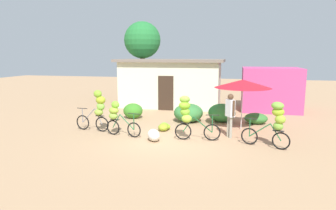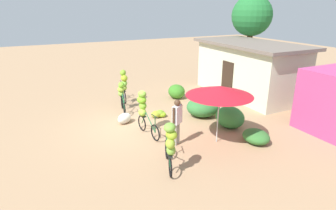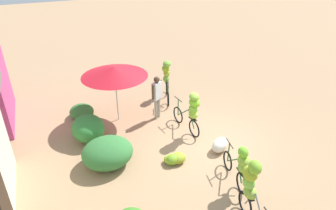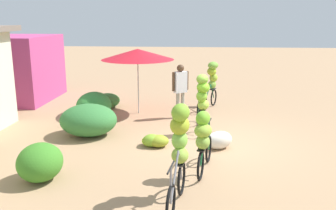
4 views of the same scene
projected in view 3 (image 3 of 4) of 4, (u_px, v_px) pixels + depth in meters
The scene contains 12 objects.
ground_plane at pixel (207, 143), 10.39m from camera, with size 60.00×60.00×0.00m, color tan.
hedge_bush_front_right at pixel (108, 153), 9.22m from camera, with size 1.40×1.55×0.87m, color #337436.
hedge_bush_mid at pixel (88, 128), 10.38m from camera, with size 1.30×1.09×0.88m, color #337F36.
hedge_bush_by_door at pixel (82, 112), 11.76m from camera, with size 1.06×0.91×0.50m, color #347030.
market_umbrella at pixel (114, 71), 10.80m from camera, with size 2.39×2.39×2.16m.
bicycle_leftmost at pixel (252, 187), 7.11m from camera, with size 1.59×0.44×1.75m.
bicycle_near_pile at pixel (241, 164), 8.19m from camera, with size 1.55×0.46×1.39m.
bicycle_center_loaded at pixel (192, 109), 10.39m from camera, with size 1.72×0.41×1.68m.
bicycle_by_shop at pixel (167, 76), 12.98m from camera, with size 1.61×0.70×1.63m.
banana_pile_on_ground at pixel (174, 159), 9.41m from camera, with size 0.61×0.79×0.32m.
produce_sack at pixel (220, 145), 9.93m from camera, with size 0.70×0.44×0.44m, color silver.
person_vendor at pixel (157, 93), 11.36m from camera, with size 0.38×0.50×1.72m.
Camera 3 is at (-7.27, 4.58, 6.12)m, focal length 32.61 mm.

